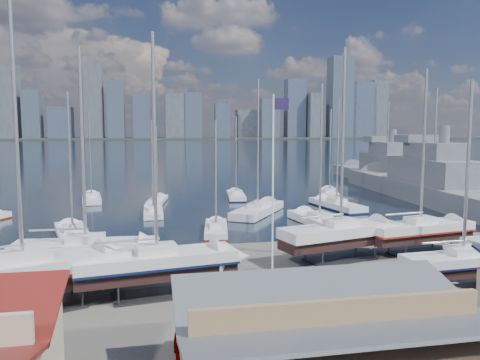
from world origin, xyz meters
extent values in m
plane|color=#605E59|center=(0.00, -10.00, 0.00)|extent=(1400.00, 1400.00, 0.00)
cube|color=#182439|center=(0.00, 300.00, -0.15)|extent=(1400.00, 600.00, 0.40)
cube|color=#2D332D|center=(0.00, 560.00, 1.10)|extent=(1400.00, 80.00, 2.20)
cube|color=#595E66|center=(-168.55, 559.47, 44.11)|extent=(22.49, 24.47, 83.83)
cube|color=#3D4756|center=(-141.97, 552.31, 30.18)|extent=(19.55, 21.83, 55.97)
cube|color=#475166|center=(-111.19, 558.58, 20.77)|extent=(26.03, 30.49, 37.14)
cube|color=#595E66|center=(-70.96, 546.95, 46.02)|extent=(21.60, 16.58, 87.63)
cube|color=#3D4756|center=(-45.38, 548.38, 36.00)|extent=(19.42, 28.42, 67.60)
cube|color=#475166|center=(-15.00, 551.59, 29.25)|extent=(20.24, 23.80, 54.09)
cube|color=#595E66|center=(25.78, 548.33, 29.20)|extent=(24.62, 19.72, 54.00)
cube|color=#3D4756|center=(47.64, 546.55, 30.18)|extent=(20.75, 17.93, 55.97)
cube|color=#475166|center=(84.09, 544.87, 23.71)|extent=(18.36, 16.25, 43.03)
cube|color=#595E66|center=(120.24, 563.78, 20.05)|extent=(28.49, 22.03, 35.69)
cube|color=#3D4756|center=(145.71, 546.00, 26.75)|extent=(23.34, 17.87, 49.11)
cube|color=#475166|center=(184.98, 560.84, 40.18)|extent=(25.35, 19.79, 75.95)
cube|color=#595E66|center=(208.39, 554.33, 31.04)|extent=(17.00, 27.45, 57.67)
cube|color=#3D4756|center=(245.53, 554.25, 55.22)|extent=(29.28, 24.05, 106.04)
cube|color=#475166|center=(277.54, 563.71, 39.40)|extent=(30.82, 28.37, 74.41)
cube|color=#595E66|center=(307.39, 565.54, 40.94)|extent=(21.74, 17.03, 77.48)
cube|color=slate|center=(0.00, -26.00, 3.54)|extent=(12.60, 8.40, 1.27)
cube|color=#2D2D33|center=(-14.47, -14.00, 0.08)|extent=(7.20, 5.23, 0.16)
cube|color=black|center=(-14.47, -14.00, 1.68)|extent=(12.12, 7.07, 0.95)
cube|color=silver|center=(-14.47, -14.00, 2.63)|extent=(12.30, 7.53, 0.95)
cube|color=maroon|center=(-14.47, -14.00, 2.19)|extent=(12.43, 7.61, 0.19)
cube|color=silver|center=(-14.47, -14.00, 3.36)|extent=(3.51, 2.97, 0.50)
cylinder|color=#B2B2B7|center=(-14.47, -14.00, 11.15)|extent=(0.22, 0.22, 16.09)
cube|color=#2D2D33|center=(-11.64, -8.68, 0.08)|extent=(5.63, 2.89, 0.16)
cube|color=black|center=(-11.64, -8.68, 1.60)|extent=(10.08, 3.07, 0.80)
cube|color=silver|center=(-11.64, -8.68, 2.39)|extent=(10.11, 3.48, 0.80)
cube|color=silver|center=(-11.64, -8.68, 3.04)|extent=(2.60, 1.84, 0.50)
cylinder|color=#B2B2B7|center=(-11.64, -8.68, 9.50)|extent=(0.22, 0.22, 13.42)
cube|color=#2D2D33|center=(-6.80, -12.79, 0.08)|extent=(5.93, 3.43, 0.16)
cube|color=black|center=(-6.80, -12.79, 1.61)|extent=(10.42, 4.03, 0.81)
cube|color=silver|center=(-6.80, -12.79, 2.42)|extent=(10.49, 4.45, 0.81)
cube|color=#0C163E|center=(-6.80, -12.79, 2.05)|extent=(10.59, 4.50, 0.16)
cube|color=silver|center=(-6.80, -12.79, 3.08)|extent=(2.78, 2.10, 0.50)
cylinder|color=#B2B2B7|center=(-6.80, -12.79, 9.68)|extent=(0.22, 0.22, 13.72)
cube|color=#2D2D33|center=(8.13, -7.11, 0.08)|extent=(6.27, 4.06, 0.16)
cube|color=black|center=(8.13, -7.11, 1.62)|extent=(10.81, 5.14, 0.84)
cube|color=silver|center=(8.13, -7.11, 2.46)|extent=(10.92, 5.57, 0.84)
cube|color=silver|center=(8.13, -7.11, 3.13)|extent=(3.00, 2.39, 0.50)
cylinder|color=#B2B2B7|center=(8.13, -7.11, 9.98)|extent=(0.22, 0.22, 14.20)
cube|color=#2D2D33|center=(12.93, -15.83, 0.08)|extent=(4.68, 2.39, 0.16)
cube|color=black|center=(12.93, -15.83, 1.53)|extent=(8.39, 2.52, 0.66)
cube|color=silver|center=(12.93, -15.83, 2.19)|extent=(8.41, 2.87, 0.66)
cube|color=#0C163E|center=(12.93, -15.83, 1.89)|extent=(8.50, 2.90, 0.13)
cube|color=silver|center=(12.93, -15.83, 2.77)|extent=(2.16, 1.53, 0.50)
cylinder|color=#B2B2B7|center=(12.93, -15.83, 8.11)|extent=(0.22, 0.22, 11.17)
cube|color=#2D2D33|center=(15.55, -6.72, 0.08)|extent=(5.59, 3.26, 0.16)
cube|color=black|center=(15.55, -6.72, 1.58)|extent=(9.82, 3.85, 0.77)
cube|color=silver|center=(15.55, -6.72, 2.35)|extent=(9.89, 4.25, 0.77)
cube|color=maroon|center=(15.55, -6.72, 2.00)|extent=(9.98, 4.29, 0.15)
cube|color=silver|center=(15.55, -6.72, 2.98)|extent=(2.63, 1.99, 0.50)
cylinder|color=#B2B2B7|center=(15.55, -6.72, 9.19)|extent=(0.22, 0.22, 12.92)
cube|color=black|center=(-15.71, 29.65, -0.24)|extent=(3.35, 9.40, 0.74)
cube|color=silver|center=(-15.71, 29.65, 0.49)|extent=(3.73, 9.45, 0.74)
cube|color=silver|center=(-15.71, 29.65, 1.11)|extent=(1.83, 2.48, 0.50)
cylinder|color=#B2B2B7|center=(-15.71, 29.65, 7.06)|extent=(0.22, 0.22, 12.41)
cube|color=black|center=(-14.61, 4.60, -0.27)|extent=(4.63, 10.15, 0.79)
cube|color=silver|center=(-14.61, 4.60, 0.52)|extent=(5.03, 10.25, 0.79)
cube|color=#0C163E|center=(-14.61, 4.60, 0.16)|extent=(5.08, 10.36, 0.16)
cube|color=silver|center=(-14.61, 4.60, 1.17)|extent=(2.20, 2.79, 0.50)
cylinder|color=#B2B2B7|center=(-14.61, 4.60, 7.59)|extent=(0.22, 0.22, 13.34)
cube|color=black|center=(-6.77, 16.63, -0.21)|extent=(1.97, 8.24, 0.66)
cube|color=silver|center=(-6.77, 16.63, 0.45)|extent=(2.31, 8.24, 0.66)
cube|color=silver|center=(-6.77, 16.63, 1.03)|extent=(1.39, 2.06, 0.50)
cylinder|color=#B2B2B7|center=(-6.77, 16.63, 6.34)|extent=(0.22, 0.22, 11.13)
cube|color=black|center=(-6.08, 26.27, -0.20)|extent=(3.08, 7.95, 0.62)
cube|color=silver|center=(-6.08, 26.27, 0.42)|extent=(3.40, 8.00, 0.62)
cube|color=#0C163E|center=(-6.08, 26.27, 0.14)|extent=(3.43, 8.08, 0.12)
cube|color=silver|center=(-6.08, 26.27, 0.98)|extent=(1.60, 2.12, 0.50)
cylinder|color=#B2B2B7|center=(-6.08, 26.27, 5.97)|extent=(0.22, 0.22, 10.47)
cube|color=black|center=(-0.46, 4.94, -0.21)|extent=(3.07, 8.28, 0.65)
cube|color=silver|center=(-0.46, 4.94, 0.44)|extent=(3.41, 8.33, 0.65)
cube|color=maroon|center=(-0.46, 4.94, 0.14)|extent=(3.44, 8.41, 0.13)
cube|color=silver|center=(-0.46, 4.94, 1.01)|extent=(1.64, 2.20, 0.50)
cylinder|color=#B2B2B7|center=(-0.46, 4.94, 6.22)|extent=(0.22, 0.22, 10.92)
cube|color=black|center=(6.19, 14.34, -0.32)|extent=(8.67, 11.33, 0.93)
cube|color=silver|center=(6.19, 14.34, 0.61)|extent=(9.08, 11.60, 0.93)
cube|color=silver|center=(6.19, 14.34, 1.33)|extent=(3.23, 3.52, 0.50)
cylinder|color=#B2B2B7|center=(6.19, 14.34, 8.97)|extent=(0.22, 0.22, 15.78)
cube|color=black|center=(6.09, 28.79, -0.23)|extent=(3.10, 9.07, 0.71)
cube|color=silver|center=(6.09, 28.79, 0.48)|extent=(3.47, 9.11, 0.71)
cube|color=#0C163E|center=(6.09, 28.79, 0.15)|extent=(3.50, 9.20, 0.14)
cube|color=silver|center=(6.09, 28.79, 1.08)|extent=(1.73, 2.38, 0.50)
cylinder|color=#B2B2B7|center=(6.09, 28.79, 6.83)|extent=(0.22, 0.22, 12.00)
cube|color=black|center=(11.38, 6.26, -0.30)|extent=(3.94, 11.07, 0.87)
cube|color=silver|center=(11.38, 6.26, 0.57)|extent=(4.39, 11.13, 0.87)
cube|color=silver|center=(11.38, 6.26, 1.25)|extent=(2.15, 2.92, 0.50)
cylinder|color=#B2B2B7|center=(11.38, 6.26, 8.31)|extent=(0.22, 0.22, 14.61)
cube|color=black|center=(17.78, 16.78, -0.28)|extent=(4.17, 10.64, 0.83)
cube|color=silver|center=(17.78, 16.78, 0.55)|extent=(4.60, 10.71, 0.83)
cube|color=#0C163E|center=(17.78, 16.78, 0.17)|extent=(4.65, 10.82, 0.17)
cube|color=silver|center=(17.78, 16.78, 1.21)|extent=(2.15, 2.85, 0.50)
cylinder|color=#B2B2B7|center=(17.78, 16.78, 7.96)|extent=(0.22, 0.22, 14.00)
cube|color=black|center=(21.17, 27.85, -0.26)|extent=(5.32, 9.88, 0.77)
cube|color=silver|center=(21.17, 27.85, 0.51)|extent=(5.70, 10.01, 0.77)
cube|color=maroon|center=(21.17, 27.85, 0.16)|extent=(5.76, 10.11, 0.15)
cube|color=silver|center=(21.17, 27.85, 1.15)|extent=(2.32, 2.81, 0.50)
cylinder|color=#B2B2B7|center=(21.17, 27.85, 7.42)|extent=(0.22, 0.22, 13.04)
cube|color=slate|center=(34.56, 20.36, 0.51)|extent=(12.54, 51.95, 4.63)
cube|color=slate|center=(34.56, 20.36, 4.63)|extent=(8.08, 18.50, 3.60)
cube|color=slate|center=(34.56, 20.36, 7.63)|extent=(5.79, 10.67, 2.40)
cube|color=slate|center=(35.00, 25.48, 9.33)|extent=(6.17, 5.61, 1.20)
cylinder|color=#B2B2B7|center=(34.56, 20.36, 12.83)|extent=(0.30, 0.30, 8.00)
cube|color=slate|center=(39.55, 43.58, 0.43)|extent=(8.65, 42.75, 3.82)
cube|color=slate|center=(39.55, 43.58, 4.14)|extent=(6.09, 15.10, 3.60)
cube|color=slate|center=(39.55, 43.58, 7.14)|extent=(4.45, 8.67, 2.40)
cube|color=slate|center=(39.73, 47.83, 8.84)|extent=(4.94, 4.45, 1.20)
cylinder|color=#B2B2B7|center=(39.55, 43.58, 12.34)|extent=(0.30, 0.30, 8.00)
imported|color=gray|center=(-5.43, -21.90, 0.66)|extent=(1.67, 3.92, 1.32)
imported|color=gray|center=(-2.51, -17.94, 0.66)|extent=(4.20, 2.08, 1.32)
imported|color=gray|center=(6.14, -19.80, 0.65)|extent=(3.86, 5.18, 1.31)
imported|color=gray|center=(10.24, -19.43, 0.66)|extent=(2.78, 4.86, 1.33)
cylinder|color=white|center=(1.25, -11.24, 6.51)|extent=(0.12, 0.12, 13.03)
cube|color=#1E1441|center=(1.79, -11.24, 12.38)|extent=(1.09, 0.05, 0.76)
camera|label=1|loc=(-7.14, -42.38, 10.54)|focal=35.00mm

